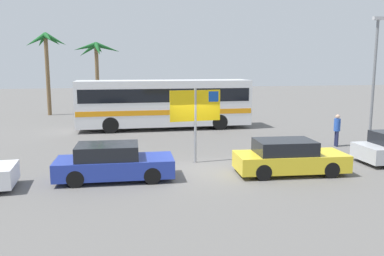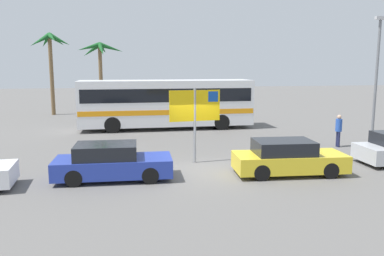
{
  "view_description": "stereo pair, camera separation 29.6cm",
  "coord_description": "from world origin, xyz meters",
  "px_view_note": "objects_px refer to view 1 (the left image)",
  "views": [
    {
      "loc": [
        -3.36,
        -14.74,
        4.12
      ],
      "look_at": [
        -0.04,
        2.51,
        1.3
      ],
      "focal_mm": 36.51,
      "sensor_mm": 36.0,
      "label": 1
    },
    {
      "loc": [
        -3.06,
        -14.79,
        4.12
      ],
      "look_at": [
        -0.04,
        2.51,
        1.3
      ],
      "focal_mm": 36.51,
      "sensor_mm": 36.0,
      "label": 2
    }
  ],
  "objects_px": {
    "ferry_sign": "(196,109)",
    "car_yellow": "(289,158)",
    "car_blue": "(113,163)",
    "pedestrian_crossing_lot": "(337,128)",
    "bus_front_coach": "(164,102)"
  },
  "relations": [
    {
      "from": "ferry_sign",
      "to": "car_yellow",
      "type": "distance_m",
      "value": 4.29
    },
    {
      "from": "car_blue",
      "to": "ferry_sign",
      "type": "bearing_deg",
      "value": 31.24
    },
    {
      "from": "ferry_sign",
      "to": "pedestrian_crossing_lot",
      "type": "height_order",
      "value": "ferry_sign"
    },
    {
      "from": "car_blue",
      "to": "car_yellow",
      "type": "relative_size",
      "value": 1.0
    },
    {
      "from": "ferry_sign",
      "to": "car_blue",
      "type": "bearing_deg",
      "value": -156.95
    },
    {
      "from": "pedestrian_crossing_lot",
      "to": "car_yellow",
      "type": "bearing_deg",
      "value": -129.09
    },
    {
      "from": "car_blue",
      "to": "car_yellow",
      "type": "height_order",
      "value": "same"
    },
    {
      "from": "bus_front_coach",
      "to": "car_blue",
      "type": "distance_m",
      "value": 11.76
    },
    {
      "from": "car_yellow",
      "to": "car_blue",
      "type": "bearing_deg",
      "value": 179.66
    },
    {
      "from": "bus_front_coach",
      "to": "car_blue",
      "type": "relative_size",
      "value": 2.61
    },
    {
      "from": "bus_front_coach",
      "to": "pedestrian_crossing_lot",
      "type": "distance_m",
      "value": 10.9
    },
    {
      "from": "ferry_sign",
      "to": "pedestrian_crossing_lot",
      "type": "bearing_deg",
      "value": 8.02
    },
    {
      "from": "car_blue",
      "to": "car_yellow",
      "type": "xyz_separation_m",
      "value": [
        6.6,
        -0.46,
        -0.0
      ]
    },
    {
      "from": "ferry_sign",
      "to": "pedestrian_crossing_lot",
      "type": "relative_size",
      "value": 1.94
    },
    {
      "from": "bus_front_coach",
      "to": "ferry_sign",
      "type": "height_order",
      "value": "ferry_sign"
    }
  ]
}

